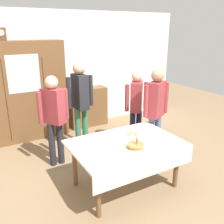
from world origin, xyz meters
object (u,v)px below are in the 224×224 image
book_stack (87,86)px  person_by_cabinet (54,113)px  bread_basket (135,146)px  person_near_right_end (80,98)px  dining_table (127,149)px  person_behind_table_left (136,102)px  bookshelf_low (88,107)px  pastry_plate (133,135)px  spoon_center (90,146)px  tea_cup_near_right (115,141)px  tea_cup_near_left (107,145)px  person_behind_table_right (156,106)px  tea_cup_mid_left (111,154)px  spoon_mid_right (147,141)px  wall_cabinet (24,92)px  mantel_clock (1,34)px

book_stack → person_by_cabinet: size_ratio=0.14×
bread_basket → person_near_right_end: person_near_right_end is taller
dining_table → person_behind_table_left: (0.92, 1.09, 0.30)m
book_stack → bookshelf_low: bearing=76.0°
pastry_plate → spoon_center: pastry_plate is taller
tea_cup_near_right → person_by_cabinet: (-0.56, 1.07, 0.21)m
tea_cup_near_left → spoon_center: bearing=145.6°
book_stack → person_behind_table_right: (0.35, -2.13, 0.03)m
book_stack → pastry_plate: 2.49m
pastry_plate → person_by_cabinet: size_ratio=0.18×
dining_table → tea_cup_mid_left: bearing=-151.7°
spoon_mid_right → person_behind_table_right: bearing=43.6°
bread_basket → person_by_cabinet: 1.55m
bread_basket → pastry_plate: (0.20, 0.36, -0.02)m
book_stack → bread_basket: (-0.55, -2.82, -0.22)m
tea_cup_near_left → spoon_mid_right: tea_cup_near_left is taller
person_near_right_end → person_behind_table_right: person_near_right_end is taller
tea_cup_near_right → tea_cup_near_left: (-0.18, -0.07, 0.00)m
bread_basket → person_near_right_end: size_ratio=0.14×
spoon_mid_right → person_behind_table_right: 0.90m
dining_table → spoon_mid_right: bearing=-13.6°
tea_cup_near_right → person_behind_table_right: 1.16m
bookshelf_low → person_behind_table_right: person_behind_table_right is taller
bookshelf_low → person_behind_table_right: size_ratio=0.57×
wall_cabinet → book_stack: bearing=2.0°
tea_cup_near_right → pastry_plate: 0.36m
dining_table → tea_cup_near_right: size_ratio=12.17×
tea_cup_mid_left → person_near_right_end: (0.30, 1.68, 0.31)m
person_by_cabinet → person_behind_table_right: bearing=-22.5°
spoon_center → person_near_right_end: bearing=72.4°
spoon_mid_right → person_near_right_end: size_ratio=0.07×
spoon_mid_right → person_behind_table_right: person_behind_table_right is taller
wall_cabinet → person_by_cabinet: 1.42m
person_behind_table_right → wall_cabinet: bearing=131.4°
spoon_center → bread_basket: bearing=-33.6°
mantel_clock → bread_basket: (1.21, -2.77, -1.43)m
tea_cup_near_left → person_behind_table_left: 1.62m
book_stack → tea_cup_near_left: book_stack is taller
wall_cabinet → person_behind_table_right: wall_cabinet is taller
bread_basket → person_behind_table_left: 1.56m
wall_cabinet → bookshelf_low: wall_cabinet is taller
tea_cup_near_right → tea_cup_near_left: bearing=-157.8°
mantel_clock → book_stack: (1.76, 0.05, -1.22)m
pastry_plate → person_by_cabinet: bearing=132.5°
spoon_center → spoon_mid_right: bearing=-17.0°
wall_cabinet → spoon_center: size_ratio=17.47×
person_behind_table_right → person_by_cabinet: bearing=157.5°
book_stack → tea_cup_mid_left: (-0.96, -2.85, -0.23)m
person_by_cabinet → wall_cabinet: bearing=98.3°
wall_cabinet → pastry_plate: bearing=-65.0°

